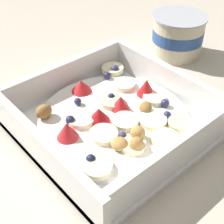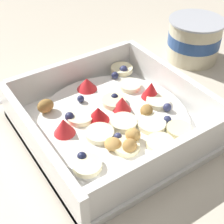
% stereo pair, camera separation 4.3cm
% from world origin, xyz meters
% --- Properties ---
extents(ground_plane, '(2.40, 2.40, 0.00)m').
position_xyz_m(ground_plane, '(0.00, 0.00, 0.00)').
color(ground_plane, beige).
extents(fruit_bowl, '(0.22, 0.22, 0.06)m').
position_xyz_m(fruit_bowl, '(-0.00, 0.02, 0.02)').
color(fruit_bowl, white).
rests_on(fruit_bowl, ground).
extents(spoon, '(0.03, 0.17, 0.01)m').
position_xyz_m(spoon, '(-0.15, -0.00, 0.00)').
color(spoon, silver).
rests_on(spoon, ground).
extents(yogurt_cup, '(0.10, 0.10, 0.07)m').
position_xyz_m(yogurt_cup, '(-0.08, 0.24, 0.04)').
color(yogurt_cup, beige).
rests_on(yogurt_cup, ground).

